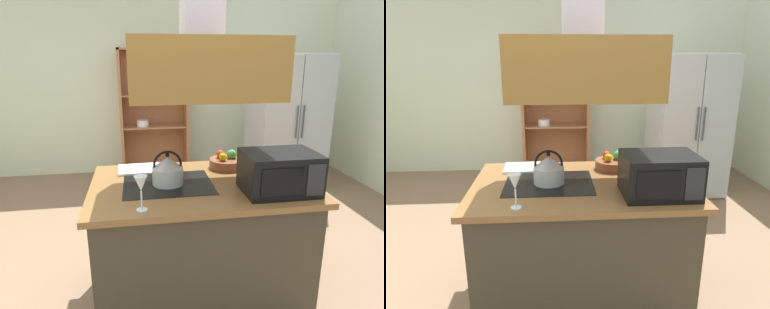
# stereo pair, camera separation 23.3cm
# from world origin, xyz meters

# --- Properties ---
(ground_plane) EXTENTS (7.80, 7.80, 0.00)m
(ground_plane) POSITION_xyz_m (0.00, 0.00, 0.00)
(ground_plane) COLOR #8D6D52
(wall_back) EXTENTS (6.00, 0.12, 2.70)m
(wall_back) POSITION_xyz_m (0.00, 3.00, 1.35)
(wall_back) COLOR silver
(wall_back) RESTS_ON ground
(kitchen_island) EXTENTS (1.49, 0.97, 0.90)m
(kitchen_island) POSITION_xyz_m (0.22, -0.08, 0.45)
(kitchen_island) COLOR #3F3829
(kitchen_island) RESTS_ON ground
(range_hood) EXTENTS (0.90, 0.70, 1.22)m
(range_hood) POSITION_xyz_m (0.22, -0.08, 1.77)
(range_hood) COLOR olive
(refrigerator) EXTENTS (0.90, 0.77, 1.79)m
(refrigerator) POSITION_xyz_m (1.76, 1.91, 0.89)
(refrigerator) COLOR silver
(refrigerator) RESTS_ON ground
(dish_cabinet) EXTENTS (0.99, 0.40, 1.87)m
(dish_cabinet) POSITION_xyz_m (0.05, 2.78, 0.83)
(dish_cabinet) COLOR #B07047
(dish_cabinet) RESTS_ON ground
(kettle) EXTENTS (0.21, 0.21, 0.23)m
(kettle) POSITION_xyz_m (-0.01, -0.08, 1.00)
(kettle) COLOR #B4BEB7
(kettle) RESTS_ON kitchen_island
(cutting_board) EXTENTS (0.35, 0.25, 0.02)m
(cutting_board) POSITION_xyz_m (-0.18, 0.25, 0.91)
(cutting_board) COLOR white
(cutting_board) RESTS_ON kitchen_island
(microwave) EXTENTS (0.46, 0.35, 0.26)m
(microwave) POSITION_xyz_m (0.68, -0.32, 1.03)
(microwave) COLOR black
(microwave) RESTS_ON kitchen_island
(wine_glass_on_counter) EXTENTS (0.08, 0.08, 0.21)m
(wine_glass_on_counter) POSITION_xyz_m (-0.19, -0.46, 1.05)
(wine_glass_on_counter) COLOR silver
(wine_glass_on_counter) RESTS_ON kitchen_island
(fruit_bowl) EXTENTS (0.26, 0.26, 0.14)m
(fruit_bowl) POSITION_xyz_m (0.48, 0.21, 0.95)
(fruit_bowl) COLOR brown
(fruit_bowl) RESTS_ON kitchen_island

